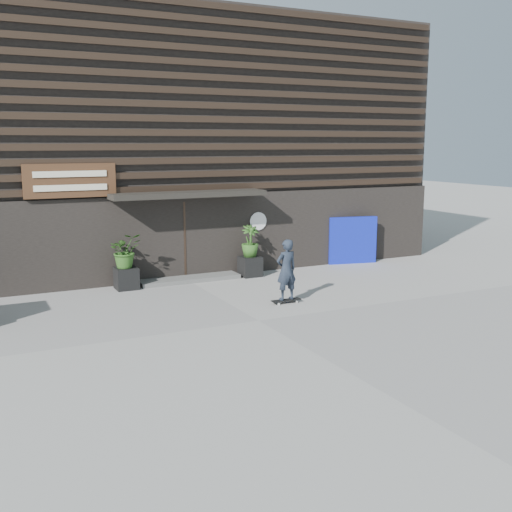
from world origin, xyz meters
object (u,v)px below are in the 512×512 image
planter_pot_left (126,278)px  blue_tarp (353,240)px  planter_pot_right (250,266)px  skateboarder (286,270)px

planter_pot_left → blue_tarp: 7.77m
planter_pot_right → blue_tarp: blue_tarp is taller
planter_pot_right → skateboarder: bearing=-100.0°
planter_pot_left → blue_tarp: size_ratio=0.36×
planter_pot_right → blue_tarp: bearing=4.3°
planter_pot_left → blue_tarp: bearing=2.2°
skateboarder → planter_pot_left: bearing=134.1°
planter_pot_left → skateboarder: skateboarder is taller
planter_pot_left → skateboarder: bearing=-45.9°
planter_pot_right → skateboarder: 3.42m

